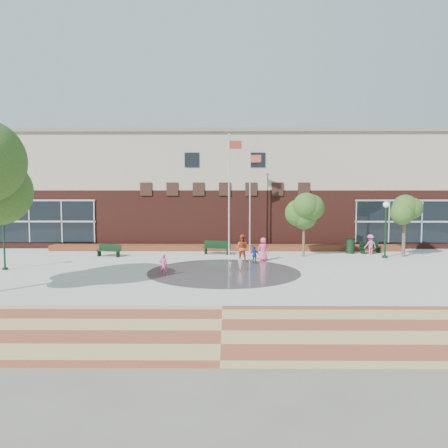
{
  "coord_description": "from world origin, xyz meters",
  "views": [
    {
      "loc": [
        0.19,
        -20.77,
        4.57
      ],
      "look_at": [
        0.0,
        4.0,
        2.6
      ],
      "focal_mm": 35.0,
      "sensor_mm": 36.0,
      "label": 1
    }
  ],
  "objects_px": {
    "flagpole_left": "(230,188)",
    "bench_left": "(109,253)",
    "child_splash": "(163,265)",
    "flagpole_right": "(250,195)",
    "trash_can": "(350,246)"
  },
  "relations": [
    {
      "from": "bench_left",
      "to": "child_splash",
      "type": "distance_m",
      "value": 8.13
    },
    {
      "from": "flagpole_right",
      "to": "child_splash",
      "type": "relative_size",
      "value": 6.25
    },
    {
      "from": "child_splash",
      "to": "flagpole_right",
      "type": "bearing_deg",
      "value": -122.44
    },
    {
      "from": "flagpole_right",
      "to": "trash_can",
      "type": "xyz_separation_m",
      "value": [
        7.08,
        -0.89,
        -3.62
      ]
    },
    {
      "from": "flagpole_left",
      "to": "flagpole_right",
      "type": "height_order",
      "value": "flagpole_left"
    },
    {
      "from": "bench_left",
      "to": "child_splash",
      "type": "relative_size",
      "value": 1.49
    },
    {
      "from": "child_splash",
      "to": "bench_left",
      "type": "bearing_deg",
      "value": -58.1
    },
    {
      "from": "flagpole_left",
      "to": "bench_left",
      "type": "relative_size",
      "value": 4.69
    },
    {
      "from": "flagpole_left",
      "to": "bench_left",
      "type": "height_order",
      "value": "flagpole_left"
    },
    {
      "from": "flagpole_right",
      "to": "flagpole_left",
      "type": "bearing_deg",
      "value": -104.86
    },
    {
      "from": "flagpole_right",
      "to": "child_splash",
      "type": "height_order",
      "value": "flagpole_right"
    },
    {
      "from": "flagpole_right",
      "to": "bench_left",
      "type": "distance_m",
      "value": 10.78
    },
    {
      "from": "flagpole_left",
      "to": "trash_can",
      "type": "bearing_deg",
      "value": -7.73
    },
    {
      "from": "flagpole_right",
      "to": "child_splash",
      "type": "bearing_deg",
      "value": -94.56
    },
    {
      "from": "flagpole_right",
      "to": "trash_can",
      "type": "height_order",
      "value": "flagpole_right"
    }
  ]
}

